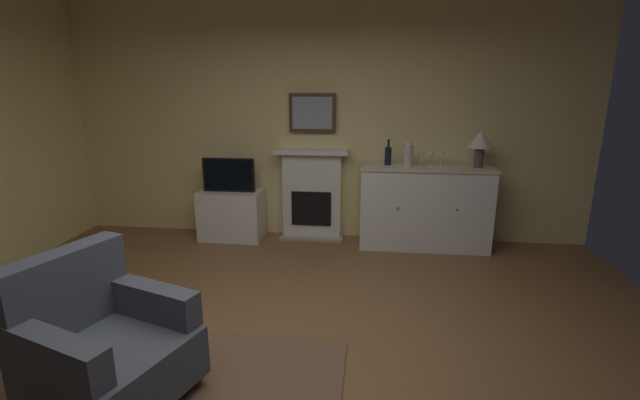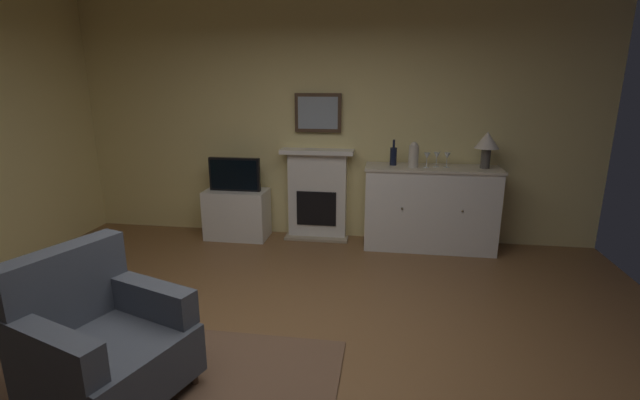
{
  "view_description": "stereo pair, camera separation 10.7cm",
  "coord_description": "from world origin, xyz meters",
  "px_view_note": "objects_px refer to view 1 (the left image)",
  "views": [
    {
      "loc": [
        0.59,
        -2.54,
        1.88
      ],
      "look_at": [
        0.2,
        0.7,
        1.0
      ],
      "focal_mm": 24.83,
      "sensor_mm": 36.0,
      "label": 1
    },
    {
      "loc": [
        0.7,
        -2.53,
        1.88
      ],
      "look_at": [
        0.2,
        0.7,
        1.0
      ],
      "focal_mm": 24.83,
      "sensor_mm": 36.0,
      "label": 2
    }
  ],
  "objects_px": {
    "fireplace_unit": "(312,194)",
    "armchair": "(102,345)",
    "sideboard_cabinet": "(425,207)",
    "vase_decorative": "(408,154)",
    "framed_picture": "(312,113)",
    "wine_glass_right": "(441,156)",
    "wine_bottle": "(388,155)",
    "wine_glass_left": "(422,156)",
    "tv_cabinet": "(232,215)",
    "wine_glass_center": "(431,155)",
    "tv_set": "(229,175)",
    "table_lamp": "(480,142)"
  },
  "relations": [
    {
      "from": "table_lamp",
      "to": "vase_decorative",
      "type": "bearing_deg",
      "value": -176.29
    },
    {
      "from": "wine_glass_center",
      "to": "wine_glass_right",
      "type": "distance_m",
      "value": 0.11
    },
    {
      "from": "fireplace_unit",
      "to": "framed_picture",
      "type": "xyz_separation_m",
      "value": [
        -0.0,
        0.05,
        0.97
      ]
    },
    {
      "from": "wine_glass_left",
      "to": "tv_cabinet",
      "type": "bearing_deg",
      "value": 178.53
    },
    {
      "from": "vase_decorative",
      "to": "tv_set",
      "type": "relative_size",
      "value": 0.45
    },
    {
      "from": "wine_glass_center",
      "to": "tv_cabinet",
      "type": "xyz_separation_m",
      "value": [
        -2.34,
        0.01,
        -0.78
      ]
    },
    {
      "from": "wine_glass_center",
      "to": "wine_glass_right",
      "type": "xyz_separation_m",
      "value": [
        0.11,
        -0.01,
        0.0
      ]
    },
    {
      "from": "framed_picture",
      "to": "table_lamp",
      "type": "distance_m",
      "value": 1.91
    },
    {
      "from": "wine_glass_center",
      "to": "vase_decorative",
      "type": "relative_size",
      "value": 0.59
    },
    {
      "from": "table_lamp",
      "to": "tv_set",
      "type": "relative_size",
      "value": 0.65
    },
    {
      "from": "tv_cabinet",
      "to": "armchair",
      "type": "relative_size",
      "value": 0.74
    },
    {
      "from": "sideboard_cabinet",
      "to": "vase_decorative",
      "type": "height_order",
      "value": "vase_decorative"
    },
    {
      "from": "wine_glass_right",
      "to": "tv_cabinet",
      "type": "height_order",
      "value": "wine_glass_right"
    },
    {
      "from": "fireplace_unit",
      "to": "armchair",
      "type": "height_order",
      "value": "fireplace_unit"
    },
    {
      "from": "vase_decorative",
      "to": "tv_set",
      "type": "xyz_separation_m",
      "value": [
        -2.08,
        0.04,
        -0.3
      ]
    },
    {
      "from": "wine_glass_left",
      "to": "wine_glass_right",
      "type": "xyz_separation_m",
      "value": [
        0.22,
        0.04,
        0.0
      ]
    },
    {
      "from": "sideboard_cabinet",
      "to": "vase_decorative",
      "type": "distance_m",
      "value": 0.66
    },
    {
      "from": "table_lamp",
      "to": "wine_glass_right",
      "type": "xyz_separation_m",
      "value": [
        -0.41,
        -0.0,
        -0.16
      ]
    },
    {
      "from": "fireplace_unit",
      "to": "framed_picture",
      "type": "bearing_deg",
      "value": 90.0
    },
    {
      "from": "wine_bottle",
      "to": "wine_glass_right",
      "type": "bearing_deg",
      "value": -4.07
    },
    {
      "from": "fireplace_unit",
      "to": "tv_cabinet",
      "type": "bearing_deg",
      "value": -170.55
    },
    {
      "from": "framed_picture",
      "to": "armchair",
      "type": "xyz_separation_m",
      "value": [
        -0.83,
        -3.1,
        -1.14
      ]
    },
    {
      "from": "framed_picture",
      "to": "wine_glass_left",
      "type": "height_order",
      "value": "framed_picture"
    },
    {
      "from": "table_lamp",
      "to": "tv_cabinet",
      "type": "bearing_deg",
      "value": 179.7
    },
    {
      "from": "framed_picture",
      "to": "wine_glass_left",
      "type": "xyz_separation_m",
      "value": [
        1.25,
        -0.26,
        -0.44
      ]
    },
    {
      "from": "sideboard_cabinet",
      "to": "tv_cabinet",
      "type": "distance_m",
      "value": 2.31
    },
    {
      "from": "wine_glass_left",
      "to": "table_lamp",
      "type": "bearing_deg",
      "value": 3.84
    },
    {
      "from": "fireplace_unit",
      "to": "tv_cabinet",
      "type": "distance_m",
      "value": 1.02
    },
    {
      "from": "sideboard_cabinet",
      "to": "tv_set",
      "type": "height_order",
      "value": "tv_set"
    },
    {
      "from": "fireplace_unit",
      "to": "vase_decorative",
      "type": "relative_size",
      "value": 3.91
    },
    {
      "from": "wine_glass_left",
      "to": "armchair",
      "type": "bearing_deg",
      "value": -126.32
    },
    {
      "from": "vase_decorative",
      "to": "framed_picture",
      "type": "bearing_deg",
      "value": 166.2
    },
    {
      "from": "wine_glass_left",
      "to": "armchair",
      "type": "relative_size",
      "value": 0.16
    },
    {
      "from": "wine_glass_center",
      "to": "tv_cabinet",
      "type": "height_order",
      "value": "wine_glass_center"
    },
    {
      "from": "table_lamp",
      "to": "tv_set",
      "type": "xyz_separation_m",
      "value": [
        -2.86,
        -0.01,
        -0.44
      ]
    },
    {
      "from": "vase_decorative",
      "to": "tv_set",
      "type": "bearing_deg",
      "value": 178.85
    },
    {
      "from": "table_lamp",
      "to": "tv_set",
      "type": "height_order",
      "value": "table_lamp"
    },
    {
      "from": "table_lamp",
      "to": "wine_glass_left",
      "type": "bearing_deg",
      "value": -176.16
    },
    {
      "from": "sideboard_cabinet",
      "to": "tv_set",
      "type": "relative_size",
      "value": 2.4
    },
    {
      "from": "framed_picture",
      "to": "vase_decorative",
      "type": "height_order",
      "value": "framed_picture"
    },
    {
      "from": "sideboard_cabinet",
      "to": "armchair",
      "type": "relative_size",
      "value": 1.47
    },
    {
      "from": "sideboard_cabinet",
      "to": "armchair",
      "type": "xyz_separation_m",
      "value": [
        -2.15,
        -2.87,
        -0.1
      ]
    },
    {
      "from": "tv_set",
      "to": "sideboard_cabinet",
      "type": "bearing_deg",
      "value": 0.2
    },
    {
      "from": "armchair",
      "to": "wine_glass_left",
      "type": "bearing_deg",
      "value": 53.68
    },
    {
      "from": "wine_glass_center",
      "to": "wine_glass_right",
      "type": "bearing_deg",
      "value": -4.54
    },
    {
      "from": "tv_set",
      "to": "armchair",
      "type": "xyz_separation_m",
      "value": [
        0.15,
        -2.87,
        -0.42
      ]
    },
    {
      "from": "wine_glass_right",
      "to": "tv_cabinet",
      "type": "xyz_separation_m",
      "value": [
        -2.45,
        0.02,
        -0.78
      ]
    },
    {
      "from": "fireplace_unit",
      "to": "wine_glass_right",
      "type": "relative_size",
      "value": 6.67
    },
    {
      "from": "framed_picture",
      "to": "wine_glass_left",
      "type": "distance_m",
      "value": 1.36
    },
    {
      "from": "wine_bottle",
      "to": "tv_set",
      "type": "xyz_separation_m",
      "value": [
        -1.87,
        -0.05,
        -0.26
      ]
    }
  ]
}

